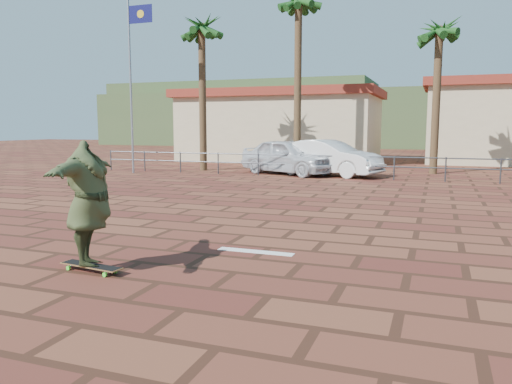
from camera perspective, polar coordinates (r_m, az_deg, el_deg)
ground at (r=10.29m, az=-1.42°, el=-4.95°), size 120.00×120.00×0.00m
paint_stripe at (r=8.96m, az=-0.05°, el=-6.82°), size 1.40×0.22×0.01m
guardrail at (r=21.72m, az=10.25°, el=3.33°), size 24.06×0.06×1.00m
flagpole at (r=24.57m, az=-13.92°, el=12.95°), size 1.30×0.10×8.00m
palm_far_left at (r=25.85m, az=-6.23°, el=17.75°), size 2.40×2.40×8.25m
palm_left at (r=25.89m, az=4.89°, el=20.29°), size 2.40×2.40×9.45m
palm_center at (r=25.19m, az=20.22°, el=16.53°), size 2.40×2.40×7.75m
building_west at (r=32.81m, az=2.91°, el=7.62°), size 12.60×7.60×4.50m
hill_front at (r=59.47m, az=16.66°, el=7.96°), size 70.00×18.00×6.00m
hill_back at (r=70.24m, az=-1.43°, el=8.97°), size 35.00×14.00×8.00m
longboard at (r=8.15m, az=-18.30°, el=-8.04°), size 1.12×0.38×0.11m
skateboarder at (r=7.95m, az=-18.59°, el=-1.25°), size 1.38×2.43×1.91m
car_silver at (r=23.33m, az=3.75°, el=4.08°), size 5.23×3.81×1.66m
car_white at (r=22.88m, az=8.22°, el=3.90°), size 5.18×3.13×1.61m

